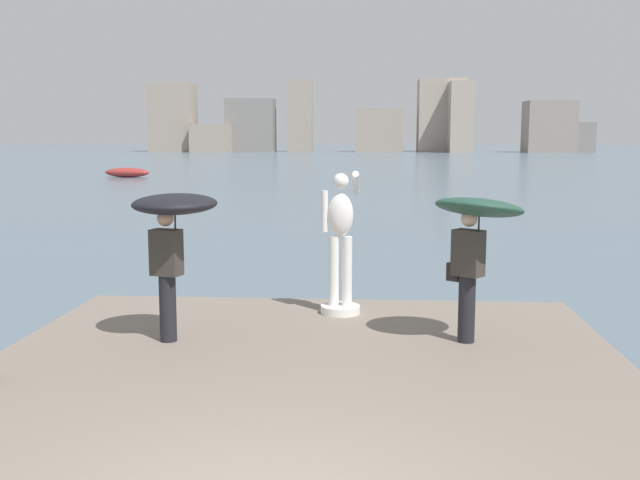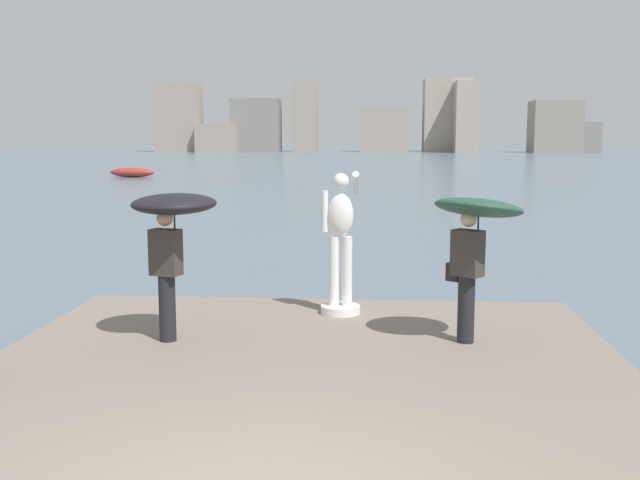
% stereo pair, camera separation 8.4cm
% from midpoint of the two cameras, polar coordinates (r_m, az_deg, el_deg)
% --- Properties ---
extents(ground_plane, '(400.00, 400.00, 0.00)m').
position_cam_midpoint_polar(ground_plane, '(44.91, 3.01, 4.02)').
color(ground_plane, slate).
extents(pier, '(7.73, 10.30, 0.40)m').
position_cam_midpoint_polar(pier, '(7.57, -2.52, -14.43)').
color(pier, slate).
rests_on(pier, ground).
extents(statue_white_figure, '(0.60, 0.86, 2.16)m').
position_cam_midpoint_polar(statue_white_figure, '(11.27, 1.36, -0.67)').
color(statue_white_figure, white).
rests_on(statue_white_figure, pier).
extents(onlooker_left, '(1.35, 1.35, 1.95)m').
position_cam_midpoint_polar(onlooker_left, '(9.83, -11.39, 1.38)').
color(onlooker_left, black).
rests_on(onlooker_left, pier).
extents(onlooker_right, '(1.59, 1.60, 1.98)m').
position_cam_midpoint_polar(onlooker_right, '(9.76, 11.54, 1.07)').
color(onlooker_right, black).
rests_on(onlooker_right, pier).
extents(boat_near, '(3.64, 1.62, 0.70)m').
position_cam_midpoint_polar(boat_near, '(57.56, -14.51, 5.00)').
color(boat_near, '#9E2D28').
rests_on(boat_near, ground).
extents(distant_skyline, '(80.92, 13.30, 13.47)m').
position_cam_midpoint_polar(distant_skyline, '(141.12, 3.83, 8.88)').
color(distant_skyline, gray).
rests_on(distant_skyline, ground).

